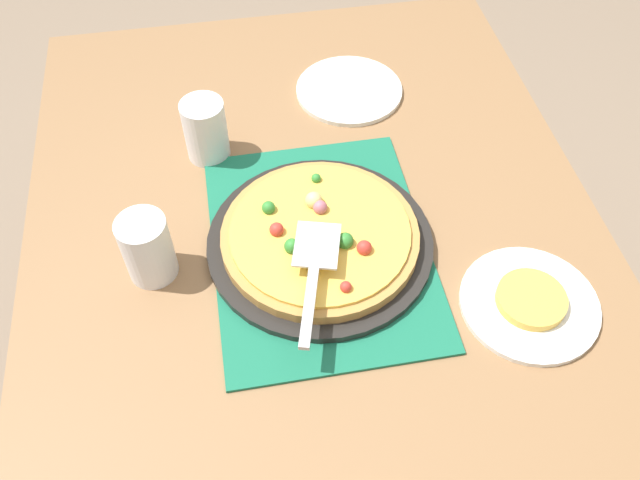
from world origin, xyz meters
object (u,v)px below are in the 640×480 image
(pizza_pan, at_px, (320,243))
(plate_side, at_px, (349,90))
(served_slice_right, at_px, (531,299))
(cup_far, at_px, (205,130))
(cup_corner, at_px, (147,246))
(plate_far_right, at_px, (529,304))
(pizza, at_px, (320,235))
(pizza_server, at_px, (314,269))

(pizza_pan, bearing_deg, plate_side, -18.39)
(pizza_pan, distance_m, plate_side, 0.41)
(served_slice_right, relative_size, cup_far, 0.92)
(pizza_pan, distance_m, cup_corner, 0.28)
(plate_far_right, distance_m, cup_corner, 0.61)
(pizza, relative_size, plate_side, 1.50)
(served_slice_right, height_order, pizza_server, pizza_server)
(pizza_pan, distance_m, plate_far_right, 0.35)
(served_slice_right, xyz_separation_m, cup_far, (0.43, 0.47, 0.04))
(pizza, bearing_deg, pizza_pan, -130.90)
(pizza, relative_size, cup_corner, 2.75)
(pizza_pan, height_order, plate_side, pizza_pan)
(cup_far, bearing_deg, served_slice_right, -132.37)
(plate_far_right, bearing_deg, pizza, 60.56)
(pizza, bearing_deg, cup_corner, 89.30)
(plate_side, relative_size, cup_corner, 1.83)
(cup_far, bearing_deg, pizza_server, -158.12)
(cup_corner, bearing_deg, pizza_pan, -90.75)
(served_slice_right, xyz_separation_m, pizza_server, (0.08, 0.33, 0.05))
(served_slice_right, bearing_deg, pizza, 60.56)
(served_slice_right, height_order, cup_corner, cup_corner)
(cup_far, bearing_deg, plate_side, -66.00)
(pizza_server, bearing_deg, cup_corner, 68.75)
(pizza, relative_size, served_slice_right, 3.00)
(cup_far, relative_size, pizza_server, 0.51)
(pizza_pan, distance_m, served_slice_right, 0.35)
(plate_far_right, xyz_separation_m, plate_side, (0.57, 0.18, 0.00))
(served_slice_right, distance_m, pizza_server, 0.35)
(cup_far, bearing_deg, cup_corner, 156.94)
(plate_far_right, xyz_separation_m, cup_corner, (0.18, 0.58, 0.06))
(plate_far_right, height_order, served_slice_right, served_slice_right)
(pizza_pan, xyz_separation_m, pizza_server, (-0.09, 0.03, 0.06))
(pizza, distance_m, served_slice_right, 0.35)
(cup_corner, bearing_deg, plate_far_right, -106.80)
(plate_side, bearing_deg, pizza_pan, 161.61)
(pizza, bearing_deg, served_slice_right, -119.44)
(cup_corner, bearing_deg, cup_far, -23.06)
(pizza_pan, distance_m, pizza_server, 0.11)
(pizza_pan, height_order, pizza, pizza)
(plate_side, bearing_deg, pizza_server, 162.16)
(served_slice_right, relative_size, pizza_server, 0.47)
(served_slice_right, bearing_deg, pizza_server, 76.72)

